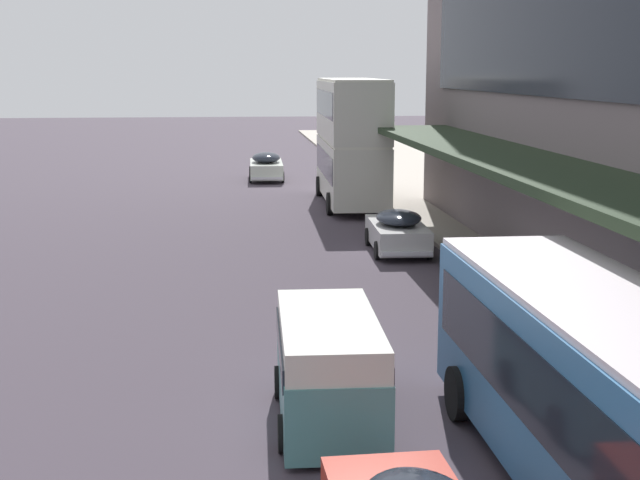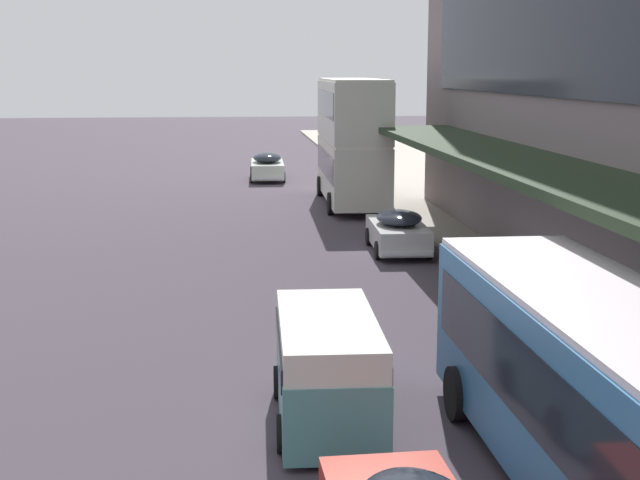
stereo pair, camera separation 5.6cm
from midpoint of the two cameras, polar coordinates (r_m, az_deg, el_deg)
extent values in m
cube|color=#2F6597|center=(13.74, 17.75, -9.46)|extent=(2.55, 9.81, 2.64)
cube|color=black|center=(13.64, 17.82, -8.21)|extent=(2.59, 9.03, 1.16)
cube|color=silver|center=(13.34, 18.08, -3.92)|extent=(2.45, 9.81, 0.12)
cube|color=black|center=(17.91, 11.65, -0.89)|extent=(1.27, 0.06, 0.36)
cylinder|color=black|center=(16.69, 8.81, -9.68)|extent=(0.25, 1.00, 1.00)
cylinder|color=black|center=(17.49, 17.00, -9.07)|extent=(0.25, 1.00, 1.00)
cube|color=beige|center=(42.08, 2.09, 4.53)|extent=(2.77, 9.35, 2.67)
cube|color=black|center=(42.05, 2.10, 4.96)|extent=(2.79, 8.61, 1.17)
cube|color=silver|center=(41.95, 2.11, 6.41)|extent=(2.67, 9.35, 0.12)
cube|color=beige|center=(41.87, 2.12, 8.30)|extent=(2.77, 9.35, 2.67)
cube|color=black|center=(41.85, 2.12, 8.73)|extent=(2.79, 8.61, 1.17)
cube|color=silver|center=(41.83, 2.13, 10.19)|extent=(2.67, 9.35, 0.12)
cube|color=black|center=(46.49, 1.46, 9.89)|extent=(1.27, 0.09, 0.36)
cylinder|color=black|center=(45.22, 0.03, 3.47)|extent=(0.28, 1.01, 1.00)
cylinder|color=black|center=(45.49, 3.22, 3.50)|extent=(0.28, 1.01, 1.00)
cylinder|color=black|center=(39.26, 0.72, 2.34)|extent=(0.28, 1.01, 1.00)
cylinder|color=black|center=(39.57, 4.38, 2.37)|extent=(0.28, 1.01, 1.00)
cube|color=beige|center=(51.94, -3.36, 4.56)|extent=(1.97, 4.63, 0.83)
ellipsoid|color=#1E232D|center=(51.64, -3.37, 5.29)|extent=(1.69, 2.56, 0.61)
cube|color=silver|center=(54.29, -3.40, 4.55)|extent=(1.75, 0.17, 0.14)
cube|color=silver|center=(49.65, -3.31, 3.96)|extent=(1.75, 0.17, 0.14)
sphere|color=silver|center=(54.23, -3.94, 4.87)|extent=(0.18, 0.18, 0.18)
sphere|color=silver|center=(54.24, -2.87, 4.89)|extent=(0.18, 0.18, 0.18)
cylinder|color=black|center=(53.38, -4.37, 4.38)|extent=(0.16, 0.64, 0.64)
cylinder|color=black|center=(53.41, -2.39, 4.40)|extent=(0.16, 0.64, 0.64)
cylinder|color=black|center=(50.56, -4.37, 4.02)|extent=(0.16, 0.64, 0.64)
cylinder|color=black|center=(50.59, -2.29, 4.04)|extent=(0.16, 0.64, 0.64)
sphere|color=silver|center=(13.07, 1.76, -14.88)|extent=(0.18, 0.18, 0.18)
sphere|color=silver|center=(13.24, 5.91, -14.57)|extent=(0.18, 0.18, 0.18)
cube|color=beige|center=(31.36, 5.05, 0.35)|extent=(1.92, 4.16, 0.80)
ellipsoid|color=#1E232D|center=(31.06, 5.13, 1.44)|extent=(1.64, 2.31, 0.52)
cube|color=silver|center=(33.45, 4.49, 0.58)|extent=(1.69, 0.18, 0.14)
cube|color=silver|center=(29.38, 5.68, -0.88)|extent=(1.69, 0.18, 0.14)
sphere|color=silver|center=(33.30, 3.68, 1.07)|extent=(0.18, 0.18, 0.18)
sphere|color=silver|center=(33.44, 5.34, 1.09)|extent=(0.18, 0.18, 0.18)
cylinder|color=black|center=(32.53, 3.15, 0.22)|extent=(0.16, 0.64, 0.64)
cylinder|color=black|center=(32.80, 6.24, 0.26)|extent=(0.16, 0.64, 0.64)
cylinder|color=black|center=(30.06, 3.74, -0.67)|extent=(0.16, 0.64, 0.64)
cylinder|color=black|center=(30.35, 7.07, -0.63)|extent=(0.16, 0.64, 0.64)
cube|color=teal|center=(16.33, 0.59, -9.05)|extent=(1.89, 4.36, 1.29)
cube|color=silver|center=(16.08, 0.59, -6.42)|extent=(1.85, 4.27, 0.83)
cube|color=black|center=(16.10, 0.59, -6.73)|extent=(1.92, 3.93, 0.41)
ellipsoid|color=teal|center=(18.27, 0.05, -6.41)|extent=(1.63, 0.65, 1.11)
cylinder|color=black|center=(17.61, -2.62, -9.08)|extent=(0.18, 0.64, 0.64)
cylinder|color=black|center=(17.73, 3.11, -8.94)|extent=(0.18, 0.64, 0.64)
cylinder|color=black|center=(15.29, -2.38, -12.26)|extent=(0.18, 0.64, 0.64)
cylinder|color=black|center=(15.43, 4.28, -12.06)|extent=(0.18, 0.64, 0.64)
camera|label=1|loc=(0.03, -89.93, 0.01)|focal=50.00mm
camera|label=2|loc=(0.03, 90.07, -0.01)|focal=50.00mm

